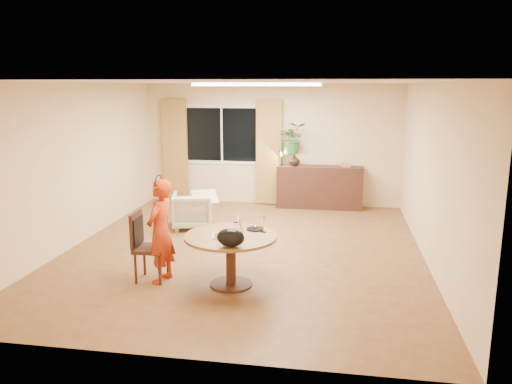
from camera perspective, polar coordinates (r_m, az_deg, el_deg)
floor at (r=7.95m, az=-1.37°, el=-6.64°), size 6.50×6.50×0.00m
ceiling at (r=7.53m, az=-1.47°, el=12.46°), size 6.50×6.50×0.00m
wall_back at (r=10.81m, az=1.82°, el=5.44°), size 5.50×0.00×5.50m
wall_left at (r=8.58m, az=-19.80°, el=2.99°), size 0.00×6.50×6.50m
wall_right at (r=7.62m, az=19.37°, el=1.95°), size 0.00×6.50×6.50m
window at (r=10.97m, az=-3.93°, el=6.56°), size 1.70×0.03×1.30m
curtain_left at (r=11.22m, az=-9.24°, el=4.74°), size 0.55×0.08×2.25m
curtain_right at (r=10.74m, az=1.48°, el=4.56°), size 0.55×0.08×2.25m
ceiling_panel at (r=8.71m, az=0.05°, el=12.18°), size 2.20×0.35×0.05m
dining_table at (r=6.44m, az=-2.90°, el=-6.18°), size 1.19×1.19×0.68m
dining_chair at (r=6.77m, az=-11.91°, el=-6.13°), size 0.45×0.42×0.93m
child at (r=6.64m, az=-10.84°, el=-4.42°), size 0.55×0.40×1.38m
laptop at (r=6.31m, az=-3.36°, el=-3.96°), size 0.44×0.34×0.26m
tumbler at (r=6.59m, az=-2.27°, el=-3.94°), size 0.09×0.09×0.11m
wine_glass at (r=6.47m, az=0.85°, el=-3.73°), size 0.09×0.09×0.22m
pot_lid at (r=6.62m, az=-0.09°, el=-4.16°), size 0.29×0.29×0.04m
handbag at (r=5.91m, az=-2.92°, el=-5.23°), size 0.38×0.28×0.23m
armchair at (r=9.16m, az=-7.29°, el=-2.09°), size 0.84×0.85×0.64m
throw at (r=9.02m, az=-5.90°, el=-0.08°), size 0.63×0.68×0.03m
sideboard at (r=10.62m, az=7.27°, el=0.56°), size 1.78×0.44×0.89m
vase at (r=10.55m, az=4.40°, el=3.69°), size 0.30×0.30×0.25m
bouquet at (r=10.50m, az=4.17°, el=6.15°), size 0.68×0.61×0.66m
book_stack at (r=10.53m, az=10.23°, el=3.07°), size 0.22×0.18×0.08m
desk_lamp at (r=10.53m, az=2.91°, el=3.88°), size 0.13×0.13×0.31m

